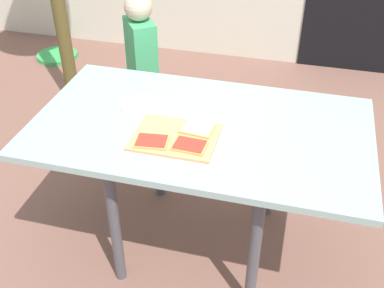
% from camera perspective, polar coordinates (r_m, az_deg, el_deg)
% --- Properties ---
extents(ground_plane, '(16.00, 16.00, 0.00)m').
position_cam_1_polar(ground_plane, '(2.62, 0.86, -11.76)').
color(ground_plane, brown).
extents(dining_table, '(1.53, 0.87, 0.77)m').
position_cam_1_polar(dining_table, '(2.16, 1.03, 0.68)').
color(dining_table, '#94B0AA').
rests_on(dining_table, ground).
extents(cutting_board, '(0.36, 0.28, 0.01)m').
position_cam_1_polar(cutting_board, '(2.03, -2.04, 0.83)').
color(cutting_board, tan).
rests_on(cutting_board, dining_table).
extents(pizza_slice_near_left, '(0.15, 0.12, 0.01)m').
position_cam_1_polar(pizza_slice_near_left, '(1.99, -4.94, 0.32)').
color(pizza_slice_near_left, tan).
rests_on(pizza_slice_near_left, cutting_board).
extents(pizza_slice_far_right, '(0.15, 0.12, 0.01)m').
position_cam_1_polar(pizza_slice_far_right, '(2.06, 0.76, 1.83)').
color(pizza_slice_far_right, tan).
rests_on(pizza_slice_far_right, cutting_board).
extents(pizza_slice_near_right, '(0.15, 0.11, 0.01)m').
position_cam_1_polar(pizza_slice_near_right, '(1.96, -0.30, -0.17)').
color(pizza_slice_near_right, tan).
rests_on(pizza_slice_near_right, cutting_board).
extents(plate_white_left, '(0.19, 0.19, 0.01)m').
position_cam_1_polar(plate_white_left, '(2.27, -6.38, 4.75)').
color(plate_white_left, white).
rests_on(plate_white_left, dining_table).
extents(child_left, '(0.26, 0.28, 1.09)m').
position_cam_1_polar(child_left, '(2.96, -6.07, 9.26)').
color(child_left, '#31323E').
rests_on(child_left, ground).
extents(garden_hose_coil, '(0.38, 0.38, 0.04)m').
position_cam_1_polar(garden_hose_coil, '(4.70, -16.08, 10.30)').
color(garden_hose_coil, green).
rests_on(garden_hose_coil, ground).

